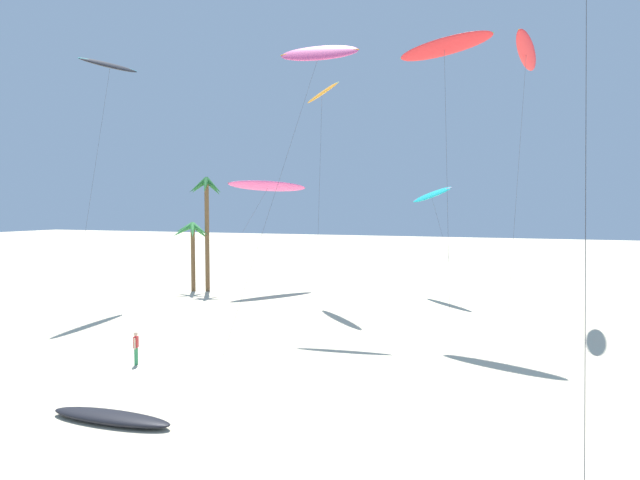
% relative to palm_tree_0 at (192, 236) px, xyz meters
% --- Properties ---
extents(palm_tree_0, '(4.21, 3.57, 6.52)m').
position_rel_palm_tree_0_xyz_m(palm_tree_0, '(0.00, 0.00, 0.00)').
color(palm_tree_0, brown).
rests_on(palm_tree_0, ground).
extents(palm_tree_1, '(3.51, 3.68, 10.72)m').
position_rel_palm_tree_0_xyz_m(palm_tree_1, '(1.30, 0.45, 3.21)').
color(palm_tree_1, brown).
rests_on(palm_tree_1, ground).
extents(flying_kite_0, '(5.60, 6.85, 9.91)m').
position_rel_palm_tree_0_xyz_m(flying_kite_0, '(21.41, 4.61, 3.73)').
color(flying_kite_0, '#19B2B7').
rests_on(flying_kite_0, ground).
extents(flying_kite_1, '(5.44, 8.79, 17.80)m').
position_rel_palm_tree_0_xyz_m(flying_kite_1, '(13.32, -0.85, 12.00)').
color(flying_kite_1, orange).
rests_on(flying_kite_1, ground).
extents(flying_kite_2, '(2.07, 6.95, 20.20)m').
position_rel_palm_tree_0_xyz_m(flying_kite_2, '(28.98, -0.67, 13.83)').
color(flying_kite_2, red).
rests_on(flying_kite_2, ground).
extents(flying_kite_3, '(6.33, 4.45, 18.43)m').
position_rel_palm_tree_0_xyz_m(flying_kite_3, '(24.33, -8.57, 12.51)').
color(flying_kite_3, red).
rests_on(flying_kite_3, ground).
extents(flying_kite_4, '(5.52, 10.80, 18.90)m').
position_rel_palm_tree_0_xyz_m(flying_kite_4, '(16.05, -8.54, 12.97)').
color(flying_kite_4, '#EA5193').
rests_on(flying_kite_4, ground).
extents(flying_kite_5, '(2.48, 8.60, 20.07)m').
position_rel_palm_tree_0_xyz_m(flying_kite_5, '(-2.04, -8.03, 13.94)').
color(flying_kite_5, black).
rests_on(flying_kite_5, ground).
extents(flying_kite_6, '(6.13, 10.04, 10.61)m').
position_rel_palm_tree_0_xyz_m(flying_kite_6, '(6.27, 3.37, 4.68)').
color(flying_kite_6, '#EA5193').
rests_on(flying_kite_6, ground).
extents(grounded_kite_0, '(5.05, 1.36, 0.38)m').
position_rel_palm_tree_0_xyz_m(grounded_kite_0, '(15.36, -27.79, -5.03)').
color(grounded_kite_0, black).
rests_on(grounded_kite_0, ground).
extents(person_near_left, '(0.30, 0.47, 1.67)m').
position_rel_palm_tree_0_xyz_m(person_near_left, '(11.27, -21.50, -4.31)').
color(person_near_left, '#338E56').
rests_on(person_near_left, ground).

